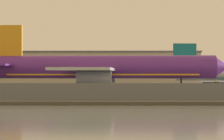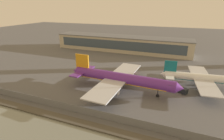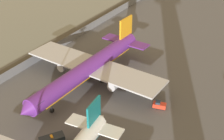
# 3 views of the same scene
# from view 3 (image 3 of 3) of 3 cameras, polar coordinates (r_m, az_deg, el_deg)

# --- Properties ---
(ground_plane) EXTENTS (500.00, 500.00, 0.00)m
(ground_plane) POSITION_cam_3_polar(r_m,az_deg,el_deg) (93.69, -4.09, 0.37)
(ground_plane) COLOR #565659
(shoreline_seawall) EXTENTS (320.00, 3.00, 0.50)m
(shoreline_seawall) POSITION_cam_3_polar(r_m,az_deg,el_deg) (105.48, -13.28, 3.42)
(shoreline_seawall) COLOR #474238
(shoreline_seawall) RESTS_ON ground
(perimeter_fence) EXTENTS (280.00, 0.10, 2.73)m
(perimeter_fence) POSITION_cam_3_polar(r_m,az_deg,el_deg) (102.13, -11.51, 3.39)
(perimeter_fence) COLOR slate
(perimeter_fence) RESTS_ON ground
(cargo_jet_purple) EXTENTS (47.73, 41.05, 13.47)m
(cargo_jet_purple) POSITION_cam_3_polar(r_m,az_deg,el_deg) (83.89, -3.96, 0.52)
(cargo_jet_purple) COLOR #602889
(cargo_jet_purple) RESTS_ON ground
(baggage_tug) EXTENTS (2.33, 3.49, 1.80)m
(baggage_tug) POSITION_cam_3_polar(r_m,az_deg,el_deg) (77.80, 8.65, -6.36)
(baggage_tug) COLOR red
(baggage_tug) RESTS_ON ground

